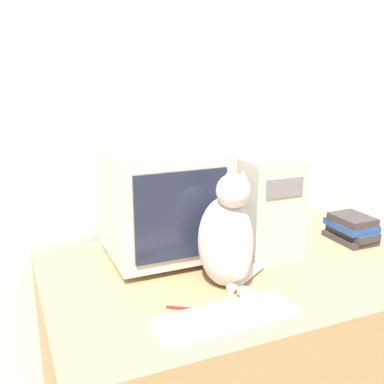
{
  "coord_description": "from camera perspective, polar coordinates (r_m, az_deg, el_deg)",
  "views": [
    {
      "loc": [
        -0.77,
        -0.89,
        1.49
      ],
      "look_at": [
        -0.17,
        0.5,
        1.07
      ],
      "focal_mm": 42.0,
      "sensor_mm": 36.0,
      "label": 1
    }
  ],
  "objects": [
    {
      "name": "wall_back",
      "position": [
        2.02,
        -0.7,
        8.83
      ],
      "size": [
        7.0,
        0.05,
        2.5
      ],
      "color": "silver",
      "rests_on": "ground_plane"
    },
    {
      "name": "desk",
      "position": [
        1.89,
        5.75,
        -20.03
      ],
      "size": [
        1.41,
        0.9,
        0.77
      ],
      "color": "tan",
      "rests_on": "ground_plane"
    },
    {
      "name": "crt_monitor",
      "position": [
        1.7,
        -3.69,
        -1.33
      ],
      "size": [
        0.42,
        0.39,
        0.42
      ],
      "color": "beige",
      "rests_on": "desk"
    },
    {
      "name": "computer_tower",
      "position": [
        1.86,
        7.33,
        -0.82
      ],
      "size": [
        0.22,
        0.48,
        0.38
      ],
      "color": "beige",
      "rests_on": "desk"
    },
    {
      "name": "keyboard",
      "position": [
        1.36,
        4.33,
        -15.47
      ],
      "size": [
        0.44,
        0.14,
        0.02
      ],
      "color": "silver",
      "rests_on": "desk"
    },
    {
      "name": "cat",
      "position": [
        1.49,
        4.57,
        -5.94
      ],
      "size": [
        0.29,
        0.27,
        0.4
      ],
      "rotation": [
        0.0,
        0.0,
        0.17
      ],
      "color": "silver",
      "rests_on": "desk"
    },
    {
      "name": "book_stack",
      "position": [
        2.02,
        19.59,
        -4.37
      ],
      "size": [
        0.15,
        0.21,
        0.11
      ],
      "color": "#383333",
      "rests_on": "desk"
    },
    {
      "name": "pen",
      "position": [
        1.41,
        -0.27,
        -14.6
      ],
      "size": [
        0.13,
        0.09,
        0.01
      ],
      "color": "maroon",
      "rests_on": "desk"
    }
  ]
}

